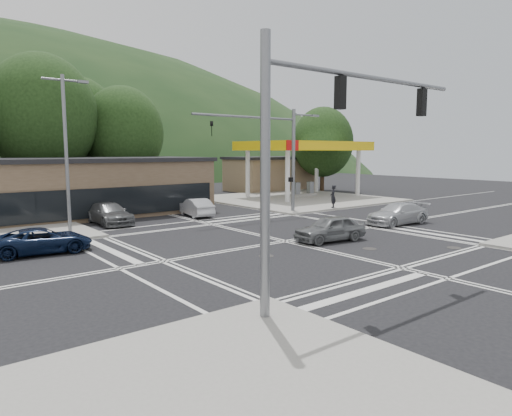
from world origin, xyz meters
TOP-DOWN VIEW (x-y plane):
  - ground at (0.00, 0.00)m, footprint 120.00×120.00m
  - sidewalk_ne at (15.00, 15.00)m, footprint 16.00×16.00m
  - gas_station_canopy at (16.99, 15.99)m, footprint 12.32×8.34m
  - convenience_store at (20.00, 25.00)m, footprint 10.00×6.00m
  - commercial_row at (-8.00, 17.00)m, footprint 24.00×8.00m
  - tree_n_b at (-6.00, 24.00)m, footprint 9.00×9.00m
  - tree_n_c at (1.00, 24.00)m, footprint 7.60×7.60m
  - tree_n_e at (-2.00, 28.00)m, footprint 8.40×8.40m
  - tree_ne at (24.00, 20.00)m, footprint 7.20×7.20m
  - streetlight_nw at (-8.44, 9.00)m, footprint 2.50×0.25m
  - signal_mast_ne at (6.95, 8.20)m, footprint 11.65×0.30m
  - signal_mast_sw at (-6.39, -8.20)m, footprint 9.14×0.28m
  - car_blue_west at (-10.92, 5.00)m, footprint 4.59×2.48m
  - car_grey_center at (1.92, -1.43)m, footprint 4.24×2.20m
  - car_silver_east at (9.71, -0.30)m, footprint 4.90×2.34m
  - car_queue_a at (1.18, 11.20)m, footprint 2.02×4.20m
  - car_queue_b at (1.55, 17.93)m, footprint 1.90×4.61m
  - car_northbound at (-5.22, 11.61)m, footprint 1.99×4.84m
  - pedestrian at (12.07, 7.50)m, footprint 0.82×0.76m

SIDE VIEW (x-z plane):
  - ground at x=0.00m, z-range 0.00..0.00m
  - sidewalk_ne at x=15.00m, z-range 0.00..0.15m
  - car_blue_west at x=-10.92m, z-range 0.00..1.22m
  - car_queue_a at x=1.18m, z-range 0.00..1.33m
  - car_grey_center at x=1.92m, z-range 0.00..1.38m
  - car_silver_east at x=9.71m, z-range 0.00..1.38m
  - car_northbound at x=-5.22m, z-range 0.00..1.40m
  - car_queue_b at x=1.55m, z-range 0.00..1.56m
  - pedestrian at x=12.07m, z-range 0.15..2.02m
  - convenience_store at x=20.00m, z-range 0.00..3.80m
  - commercial_row at x=-8.00m, z-range 0.00..4.00m
  - gas_station_canopy at x=16.99m, z-range 2.17..7.92m
  - streetlight_nw at x=-8.44m, z-range 0.55..9.55m
  - signal_mast_ne at x=6.95m, z-range 1.07..9.07m
  - signal_mast_sw at x=-6.39m, z-range 1.12..9.12m
  - tree_ne at x=24.00m, z-range 0.85..10.84m
  - tree_n_c at x=1.00m, z-range 1.06..11.93m
  - tree_n_e at x=-2.00m, z-range 1.15..13.13m
  - tree_n_b at x=-6.00m, z-range 1.30..14.28m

